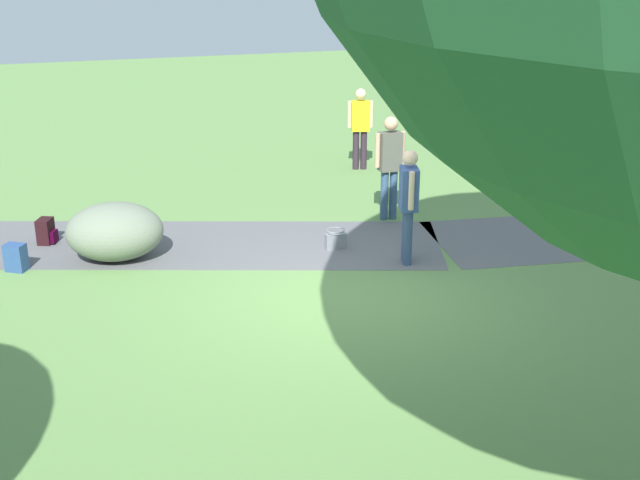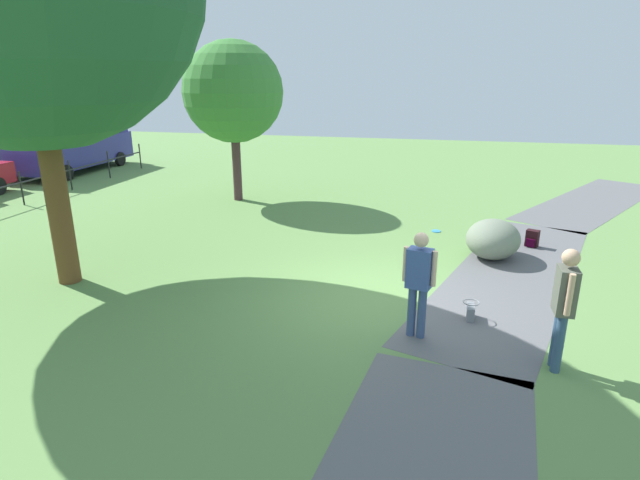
# 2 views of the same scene
# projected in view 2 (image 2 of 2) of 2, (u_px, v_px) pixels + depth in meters

# --- Properties ---
(ground_plane) EXTENTS (48.00, 48.00, 0.00)m
(ground_plane) POSITION_uv_depth(u_px,v_px,m) (374.00, 298.00, 9.37)
(ground_plane) COLOR #5E8747
(footpath_segment_mid) EXTENTS (8.27, 4.48, 0.01)m
(footpath_segment_mid) POSITION_uv_depth(u_px,v_px,m) (512.00, 275.00, 10.43)
(footpath_segment_mid) COLOR #5B5B5D
(footpath_segment_mid) RESTS_ON ground
(footpath_segment_far) EXTENTS (7.95, 5.98, 0.01)m
(footpath_segment_far) POSITION_uv_depth(u_px,v_px,m) (593.00, 201.00, 16.40)
(footpath_segment_far) COLOR #5B5B5D
(footpath_segment_far) RESTS_ON ground
(young_tree_near_path) EXTENTS (3.06, 3.06, 4.89)m
(young_tree_near_path) POSITION_uv_depth(u_px,v_px,m) (233.00, 92.00, 15.58)
(young_tree_near_path) COLOR #4D3135
(young_tree_near_path) RESTS_ON ground
(lawn_boulder) EXTENTS (1.62, 1.41, 0.85)m
(lawn_boulder) POSITION_uv_depth(u_px,v_px,m) (493.00, 239.00, 11.30)
(lawn_boulder) COLOR slate
(lawn_boulder) RESTS_ON ground
(woman_with_handbag) EXTENTS (0.32, 0.51, 1.69)m
(woman_with_handbag) POSITION_uv_depth(u_px,v_px,m) (419.00, 278.00, 7.71)
(woman_with_handbag) COLOR #384E77
(woman_with_handbag) RESTS_ON ground
(man_near_boulder) EXTENTS (0.52, 0.24, 1.75)m
(man_near_boulder) POSITION_uv_depth(u_px,v_px,m) (564.00, 301.00, 6.82)
(man_near_boulder) COLOR #324E6D
(man_near_boulder) RESTS_ON ground
(handbag_on_grass) EXTENTS (0.32, 0.27, 0.31)m
(handbag_on_grass) POSITION_uv_depth(u_px,v_px,m) (470.00, 311.00, 8.53)
(handbag_on_grass) COLOR gray
(handbag_on_grass) RESTS_ON ground
(backpack_by_boulder) EXTENTS (0.33, 0.34, 0.40)m
(backpack_by_boulder) POSITION_uv_depth(u_px,v_px,m) (532.00, 239.00, 12.07)
(backpack_by_boulder) COLOR black
(backpack_by_boulder) RESTS_ON ground
(spare_backpack_on_lawn) EXTENTS (0.34, 0.35, 0.40)m
(spare_backpack_on_lawn) POSITION_uv_depth(u_px,v_px,m) (486.00, 231.00, 12.67)
(spare_backpack_on_lawn) COLOR navy
(spare_backpack_on_lawn) RESTS_ON ground
(frisbee_on_grass) EXTENTS (0.23, 0.23, 0.02)m
(frisbee_on_grass) POSITION_uv_depth(u_px,v_px,m) (436.00, 231.00, 13.28)
(frisbee_on_grass) COLOR #3691DE
(frisbee_on_grass) RESTS_ON ground
(delivery_van) EXTENTS (5.53, 2.61, 2.30)m
(delivery_van) POSITION_uv_depth(u_px,v_px,m) (66.00, 141.00, 20.98)
(delivery_van) COLOR navy
(delivery_van) RESTS_ON ground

